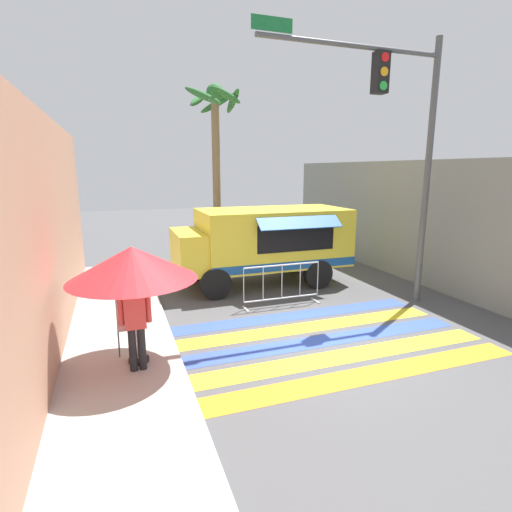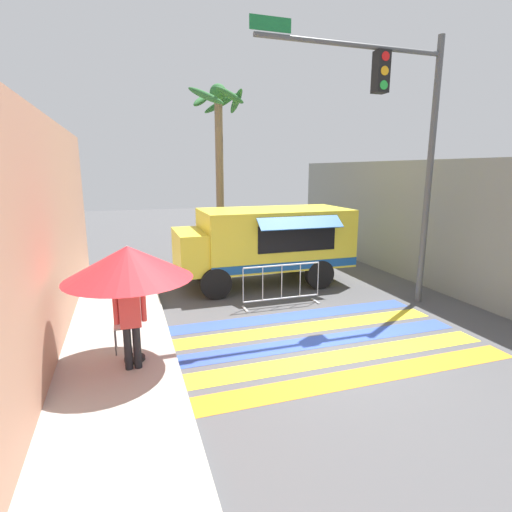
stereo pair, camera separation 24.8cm
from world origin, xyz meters
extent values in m
plane|color=#4C4C4F|center=(0.00, 0.00, 0.00)|extent=(60.00, 60.00, 0.00)
cube|color=#A8A59E|center=(-5.12, 0.00, 0.08)|extent=(4.40, 16.00, 0.15)
cube|color=tan|center=(-5.08, 0.00, 2.25)|extent=(0.25, 16.00, 4.50)
cube|color=gray|center=(4.97, 3.00, 1.88)|extent=(0.20, 16.00, 3.76)
cube|color=orange|center=(0.00, -1.39, 0.00)|extent=(6.40, 0.56, 0.01)
cube|color=yellow|center=(0.00, -0.63, 0.00)|extent=(6.40, 0.56, 0.01)
cube|color=#334FB2|center=(0.00, 0.13, 0.00)|extent=(6.40, 0.56, 0.01)
cube|color=yellow|center=(0.00, 0.89, 0.00)|extent=(6.40, 0.56, 0.01)
cube|color=#334FB2|center=(0.00, 1.65, 0.00)|extent=(6.40, 0.56, 0.01)
cube|color=yellow|center=(0.68, 4.56, 1.46)|extent=(4.44, 2.25, 1.71)
cube|color=yellow|center=(-1.54, 4.56, 1.18)|extent=(1.57, 2.07, 1.15)
cube|color=#1E232D|center=(-2.27, 4.56, 1.47)|extent=(0.06, 1.80, 0.44)
cube|color=black|center=(0.94, 3.42, 1.59)|extent=(2.35, 0.03, 0.77)
cube|color=#194C8C|center=(0.94, 3.22, 2.05)|extent=(2.45, 0.43, 0.31)
cube|color=#194C8C|center=(0.68, 3.43, 0.78)|extent=(4.44, 0.01, 0.24)
cylinder|color=black|center=(-1.41, 3.53, 0.44)|extent=(0.87, 0.22, 0.87)
cylinder|color=black|center=(-1.41, 5.60, 0.44)|extent=(0.87, 0.22, 0.87)
cylinder|color=black|center=(1.73, 3.53, 0.44)|extent=(0.87, 0.22, 0.87)
cylinder|color=black|center=(1.73, 5.60, 0.44)|extent=(0.87, 0.22, 0.87)
cylinder|color=#515456|center=(3.71, 1.62, 3.29)|extent=(0.16, 0.16, 6.59)
cylinder|color=#515456|center=(1.39, 1.62, 6.15)|extent=(4.65, 0.11, 0.11)
cube|color=black|center=(2.09, 1.59, 5.64)|extent=(0.32, 0.28, 0.90)
cylinder|color=red|center=(2.09, 1.45, 5.94)|extent=(0.20, 0.02, 0.20)
cylinder|color=#F2A519|center=(2.09, 1.45, 5.64)|extent=(0.20, 0.02, 0.20)
cylinder|color=green|center=(2.09, 1.45, 5.34)|extent=(0.20, 0.02, 0.20)
cube|color=#197238|center=(-0.58, 1.60, 6.37)|extent=(0.90, 0.02, 0.28)
cylinder|color=black|center=(-3.65, 0.16, 0.18)|extent=(0.36, 0.36, 0.06)
cylinder|color=#B2B2B7|center=(-3.65, 0.16, 1.19)|extent=(0.04, 0.04, 2.08)
cone|color=red|center=(-3.65, 0.16, 1.94)|extent=(2.17, 2.17, 0.57)
cylinder|color=#4C4C51|center=(-3.97, 0.45, 0.39)|extent=(0.02, 0.02, 0.48)
cylinder|color=#4C4C51|center=(-3.59, 0.45, 0.39)|extent=(0.02, 0.02, 0.48)
cylinder|color=#4C4C51|center=(-3.97, 0.82, 0.39)|extent=(0.02, 0.02, 0.48)
cylinder|color=#4C4C51|center=(-3.59, 0.82, 0.39)|extent=(0.02, 0.02, 0.48)
cube|color=beige|center=(-3.78, 0.63, 0.65)|extent=(0.40, 0.40, 0.03)
cube|color=beige|center=(-3.78, 0.82, 0.90)|extent=(0.40, 0.03, 0.46)
cylinder|color=black|center=(-3.75, -0.14, 0.53)|extent=(0.13, 0.13, 0.76)
cylinder|color=black|center=(-3.60, -0.14, 0.53)|extent=(0.13, 0.13, 0.76)
cube|color=#CC3F3F|center=(-3.67, -0.14, 1.21)|extent=(0.34, 0.20, 0.61)
cylinder|color=#CC3F3F|center=(-3.89, -0.14, 1.24)|extent=(0.09, 0.09, 0.52)
cylinder|color=#CC3F3F|center=(-3.45, -0.14, 1.24)|extent=(0.09, 0.09, 0.52)
sphere|color=brown|center=(-3.67, -0.14, 1.66)|extent=(0.21, 0.21, 0.21)
cylinder|color=#B7BABF|center=(0.09, 2.45, 1.08)|extent=(2.08, 0.04, 0.04)
cylinder|color=#B7BABF|center=(0.09, 2.45, 0.20)|extent=(2.08, 0.04, 0.04)
cylinder|color=#B7BABF|center=(-0.95, 2.45, 0.64)|extent=(0.02, 0.02, 0.89)
cylinder|color=#B7BABF|center=(-0.43, 2.45, 0.64)|extent=(0.02, 0.02, 0.89)
cylinder|color=#B7BABF|center=(0.09, 2.45, 0.64)|extent=(0.02, 0.02, 0.89)
cylinder|color=#B7BABF|center=(0.61, 2.45, 0.64)|extent=(0.02, 0.02, 0.89)
cylinder|color=#B7BABF|center=(1.13, 2.45, 0.64)|extent=(0.02, 0.02, 0.89)
cube|color=#B7BABF|center=(-0.90, 2.45, 0.01)|extent=(0.06, 0.44, 0.03)
cube|color=#B7BABF|center=(1.08, 2.45, 0.01)|extent=(0.06, 0.44, 0.03)
cylinder|color=#7A664C|center=(-0.23, 7.86, 2.99)|extent=(0.29, 0.29, 5.98)
sphere|color=#2D6B33|center=(-0.23, 7.86, 6.13)|extent=(0.60, 0.60, 0.60)
ellipsoid|color=#2D6B33|center=(0.44, 7.89, 5.88)|extent=(0.30, 1.30, 0.86)
ellipsoid|color=#2D6B33|center=(0.02, 8.52, 5.89)|extent=(1.35, 0.72, 0.87)
ellipsoid|color=#2D6B33|center=(-0.76, 8.26, 5.92)|extent=(0.97, 1.18, 0.74)
ellipsoid|color=#2D6B33|center=(-0.80, 7.33, 5.92)|extent=(1.21, 1.27, 0.83)
ellipsoid|color=#2D6B33|center=(0.05, 7.29, 5.97)|extent=(1.27, 0.80, 0.59)
camera|label=1|loc=(-3.88, -6.67, 3.48)|focal=28.00mm
camera|label=2|loc=(-3.65, -6.76, 3.48)|focal=28.00mm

